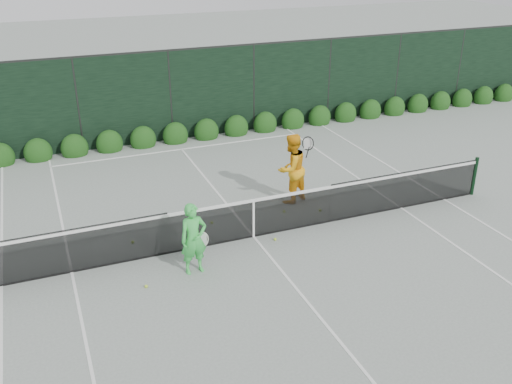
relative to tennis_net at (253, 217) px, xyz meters
name	(u,v)px	position (x,y,z in m)	size (l,w,h in m)	color
ground	(254,237)	(0.02, 0.00, -0.53)	(80.00, 80.00, 0.00)	gray
tennis_net	(253,217)	(0.00, 0.00, 0.00)	(12.90, 0.10, 1.07)	black
player_woman	(194,239)	(-1.67, -0.92, 0.24)	(0.65, 0.42, 1.55)	#3CCD50
player_man	(291,168)	(1.67, 1.46, 0.40)	(1.10, 0.99, 1.86)	#FFAE15
court_lines	(254,237)	(0.02, 0.00, -0.53)	(11.03, 23.83, 0.01)	white
windscreen_fence	(308,231)	(0.02, -2.71, 0.98)	(32.00, 21.07, 3.06)	black
hedge_row	(175,136)	(0.02, 7.15, -0.30)	(31.66, 0.65, 0.94)	#10360E
tennis_balls	(233,233)	(-0.39, 0.30, -0.50)	(4.92, 2.21, 0.07)	#B8E031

